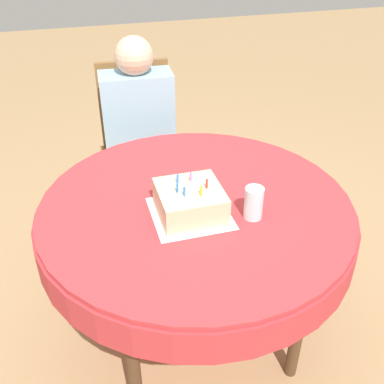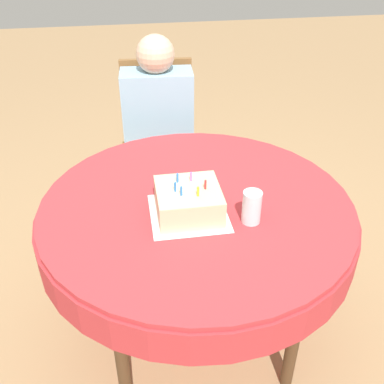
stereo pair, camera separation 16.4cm
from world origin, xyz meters
name	(u,v)px [view 2 (the right image)]	position (x,y,z in m)	size (l,w,h in m)	color
ground_plane	(196,330)	(0.00, 0.00, 0.00)	(12.00, 12.00, 0.00)	#A37F56
dining_table	(196,220)	(0.00, 0.00, 0.64)	(1.20, 1.20, 0.72)	#BC3338
chair	(159,142)	(-0.06, 0.96, 0.50)	(0.47, 0.47, 0.94)	brown
person	(158,122)	(-0.06, 0.85, 0.67)	(0.38, 0.30, 1.13)	#DBB293
napkin	(189,213)	(-0.04, -0.06, 0.72)	(0.28, 0.28, 0.00)	white
birthday_cake	(188,201)	(-0.04, -0.06, 0.78)	(0.23, 0.23, 0.14)	beige
drinking_glass	(252,207)	(0.17, -0.14, 0.78)	(0.07, 0.07, 0.12)	silver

